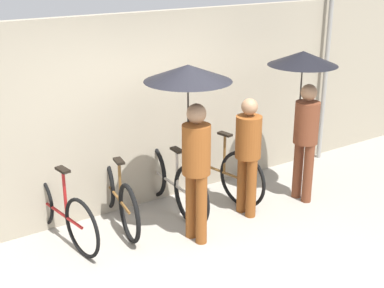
{
  "coord_description": "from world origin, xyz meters",
  "views": [
    {
      "loc": [
        -2.89,
        -3.76,
        3.18
      ],
      "look_at": [
        0.45,
        1.23,
        1.0
      ],
      "focal_mm": 50.0,
      "sensor_mm": 36.0,
      "label": 1
    }
  ],
  "objects": [
    {
      "name": "ground_plane",
      "position": [
        0.0,
        0.0,
        0.0
      ],
      "size": [
        30.0,
        30.0,
        0.0
      ],
      "primitive_type": "plane",
      "color": "gray"
    },
    {
      "name": "back_wall",
      "position": [
        0.0,
        2.02,
        1.25
      ],
      "size": [
        11.1,
        0.12,
        2.49
      ],
      "color": "gray",
      "rests_on": "ground"
    },
    {
      "name": "parked_bicycle_0",
      "position": [
        -1.1,
        1.68,
        0.37
      ],
      "size": [
        0.44,
        1.68,
        1.0
      ],
      "rotation": [
        0.0,
        0.0,
        1.71
      ],
      "color": "black",
      "rests_on": "ground"
    },
    {
      "name": "parked_bicycle_1",
      "position": [
        -0.36,
        1.68,
        0.37
      ],
      "size": [
        0.46,
        1.66,
        1.05
      ],
      "rotation": [
        0.0,
        0.0,
        1.41
      ],
      "color": "black",
      "rests_on": "ground"
    },
    {
      "name": "parked_bicycle_2",
      "position": [
        0.37,
        1.62,
        0.4
      ],
      "size": [
        0.44,
        1.79,
        1.09
      ],
      "rotation": [
        0.0,
        0.0,
        1.54
      ],
      "color": "black",
      "rests_on": "ground"
    },
    {
      "name": "parked_bicycle_3",
      "position": [
        1.1,
        1.65,
        0.4
      ],
      "size": [
        0.48,
        1.73,
        1.06
      ],
      "rotation": [
        0.0,
        0.0,
        1.75
      ],
      "color": "black",
      "rests_on": "ground"
    },
    {
      "name": "pedestrian_leading",
      "position": [
        0.19,
        0.87,
        1.59
      ],
      "size": [
        0.96,
        0.96,
        2.04
      ],
      "rotation": [
        0.0,
        0.0,
        0.12
      ],
      "color": "brown",
      "rests_on": "ground"
    },
    {
      "name": "pedestrian_center",
      "position": [
        1.1,
        0.97,
        0.88
      ],
      "size": [
        0.32,
        0.32,
        1.53
      ],
      "rotation": [
        0.0,
        0.0,
        0.02
      ],
      "color": "brown",
      "rests_on": "ground"
    },
    {
      "name": "pedestrian_trailing",
      "position": [
        1.99,
        0.97,
        1.52
      ],
      "size": [
        0.89,
        0.89,
        1.99
      ],
      "rotation": [
        0.0,
        0.0,
        0.04
      ],
      "color": "brown",
      "rests_on": "ground"
    },
    {
      "name": "awning_pole",
      "position": [
        3.35,
        1.85,
        1.35
      ],
      "size": [
        0.07,
        0.07,
        2.7
      ],
      "color": "gray",
      "rests_on": "ground"
    }
  ]
}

